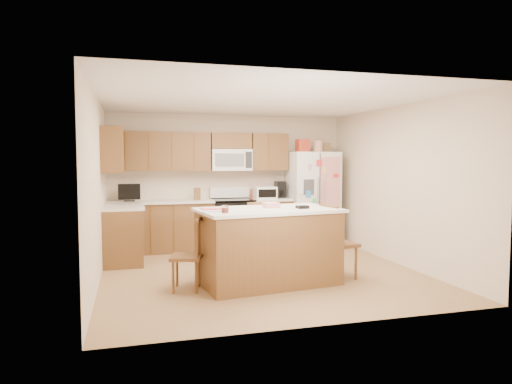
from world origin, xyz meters
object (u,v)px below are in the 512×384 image
object	(u,v)px
island	(268,246)
windsor_chair_back	(260,238)
windsor_chair_right	(337,244)
windsor_chair_left	(188,256)
stove	(232,223)
refrigerator	(312,197)

from	to	relation	value
island	windsor_chair_back	world-z (taller)	island
windsor_chair_back	windsor_chair_right	xyz separation A→B (m)	(0.92, -0.71, -0.00)
windsor_chair_left	windsor_chair_back	size ratio (longest dim) A/B	0.88
windsor_chair_left	windsor_chair_back	distance (m)	1.38
stove	island	size ratio (longest dim) A/B	0.58
stove	refrigerator	size ratio (longest dim) A/B	0.55
windsor_chair_right	island	bearing A→B (deg)	179.46
stove	windsor_chair_back	distance (m)	1.82
refrigerator	windsor_chair_right	size ratio (longest dim) A/B	1.98
refrigerator	windsor_chair_right	xyz separation A→B (m)	(-0.63, -2.47, -0.44)
stove	windsor_chair_back	bearing A→B (deg)	-89.31
stove	island	bearing A→B (deg)	-91.55
stove	windsor_chair_back	size ratio (longest dim) A/B	1.09
island	windsor_chair_back	size ratio (longest dim) A/B	1.88
stove	windsor_chair_back	xyz separation A→B (m)	(0.02, -1.82, 0.02)
island	windsor_chair_back	distance (m)	0.71
island	windsor_chair_right	distance (m)	1.01
refrigerator	island	distance (m)	2.98
island	windsor_chair_right	xyz separation A→B (m)	(1.01, -0.01, -0.02)
refrigerator	island	bearing A→B (deg)	-123.69
windsor_chair_left	windsor_chair_back	world-z (taller)	windsor_chair_back
stove	island	distance (m)	2.52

